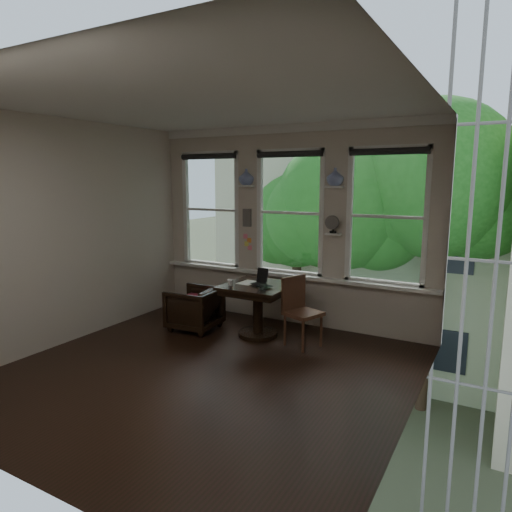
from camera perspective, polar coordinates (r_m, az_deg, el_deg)
The scene contains 25 objects.
ground at distance 5.48m, azimuth -6.15°, elevation -14.23°, with size 4.50×4.50×0.00m, color black.
ceiling at distance 5.07m, azimuth -6.80°, elevation 18.49°, with size 4.50×4.50×0.00m, color silver.
wall_back at distance 7.00m, azimuth 4.35°, elevation 3.77°, with size 4.50×4.50×0.00m, color beige.
wall_front at distance 3.52m, azimuth -28.32°, elevation -3.25°, with size 4.50×4.50×0.00m, color beige.
wall_left at distance 6.63m, azimuth -22.50°, elevation 2.73°, with size 4.50×4.50×0.00m, color beige.
wall_right at distance 4.19m, azimuth 19.45°, elevation -0.74°, with size 4.50×4.50×0.00m, color beige.
window_left at distance 7.71m, azimuth -5.51°, elevation 5.79°, with size 1.10×0.12×1.90m, color white, non-canonical shape.
window_center at distance 6.98m, azimuth 4.37°, elevation 5.40°, with size 1.10×0.12×1.90m, color white, non-canonical shape.
window_right at distance 6.51m, azimuth 16.06°, elevation 4.75°, with size 1.10×0.12×1.90m, color white, non-canonical shape.
shelf_left at distance 7.21m, azimuth -1.22°, elevation 8.75°, with size 0.26×0.16×0.03m, color white.
shelf_right at distance 6.60m, azimuth 9.82°, elevation 8.52°, with size 0.26×0.16×0.03m, color white.
intercom at distance 7.27m, azimuth -1.09°, elevation 4.80°, with size 0.14×0.06×0.28m, color #59544F.
sticky_notes at distance 7.31m, azimuth -1.06°, elevation 2.07°, with size 0.16×0.01×0.24m, color pink, non-canonical shape.
desk_fan at distance 6.61m, azimuth 9.62°, elevation 3.58°, with size 0.20×0.20×0.24m, color #59544F, non-canonical shape.
vase_left at distance 7.21m, azimuth -1.23°, elevation 9.85°, with size 0.24×0.24×0.25m, color white.
vase_right at distance 6.60m, azimuth 9.86°, elevation 9.73°, with size 0.24×0.24×0.25m, color white.
table at distance 6.49m, azimuth 0.24°, elevation -6.80°, with size 0.90×0.90×0.75m, color black, non-canonical shape.
armchair_left at distance 6.85m, azimuth -7.71°, elevation -6.53°, with size 0.67×0.69×0.63m, color black.
cushion_red at distance 6.81m, azimuth -7.74°, elevation -5.44°, with size 0.45×0.45×0.06m, color maroon.
side_chair_right at distance 6.12m, azimuth 5.93°, elevation -7.06°, with size 0.42×0.42×0.92m, color #4B291A, non-canonical shape.
laptop at distance 6.24m, azimuth 0.35°, elevation -3.79°, with size 0.35×0.22×0.03m, color black.
mug at distance 6.31m, azimuth -3.22°, elevation -3.36°, with size 0.10×0.10×0.09m, color white.
drinking_glass at distance 6.06m, azimuth 0.84°, elevation -3.87°, with size 0.12×0.12×0.10m, color white.
tablet at distance 6.44m, azimuth 0.80°, elevation -2.49°, with size 0.16×0.02×0.22m, color black.
papers at distance 6.51m, azimuth -1.03°, elevation -3.33°, with size 0.22×0.30×0.00m, color silver.
Camera 1 is at (2.93, -4.07, 2.22)m, focal length 32.00 mm.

